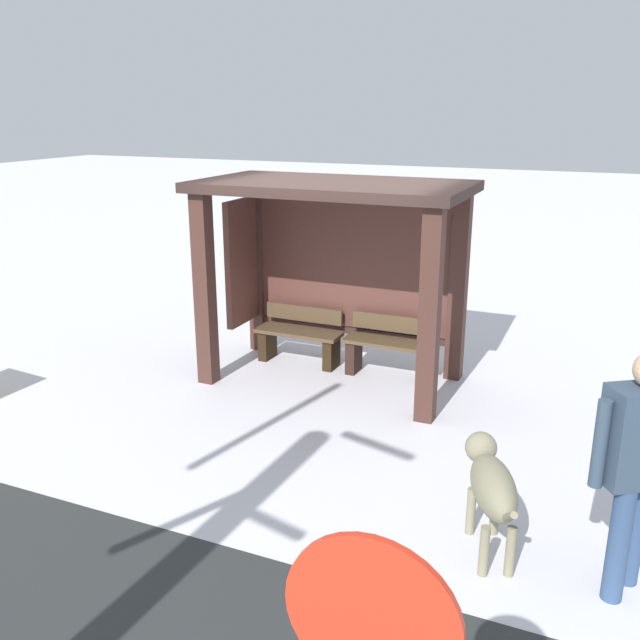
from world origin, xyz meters
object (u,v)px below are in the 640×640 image
object	(u,v)px
bus_shelter	(331,239)
person_walking	(639,456)
bench_center_inside	(390,349)
dog	(491,484)
bench_left_inside	(300,338)

from	to	relation	value
bus_shelter	person_walking	distance (m)	4.49
bus_shelter	bench_center_inside	distance (m)	1.51
dog	bus_shelter	bearing A→B (deg)	131.08
bench_left_inside	dog	size ratio (longest dim) A/B	0.99
dog	person_walking	bearing A→B (deg)	-6.89
bus_shelter	dog	world-z (taller)	bus_shelter
person_walking	bench_left_inside	bearing A→B (deg)	141.31
bench_left_inside	bench_center_inside	bearing A→B (deg)	-0.04
bench_center_inside	dog	xyz separation A→B (m)	(1.74, -2.99, 0.19)
bus_shelter	bench_left_inside	bearing A→B (deg)	159.06
bus_shelter	bench_center_inside	bearing A→B (deg)	15.73
bench_center_inside	dog	size ratio (longest dim) A/B	0.99
bench_left_inside	person_walking	bearing A→B (deg)	-38.69
bus_shelter	dog	distance (m)	3.87
bus_shelter	person_walking	size ratio (longest dim) A/B	1.76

